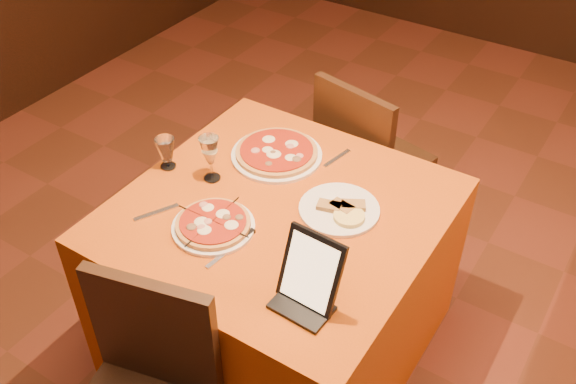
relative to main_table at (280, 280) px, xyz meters
The scene contains 11 objects.
main_table is the anchor object (origin of this frame).
chair_main_far 0.82m from the main_table, 90.00° to the left, with size 0.44×0.44×0.91m, color black, non-canonical shape.
pizza_near 0.46m from the main_table, 121.86° to the right, with size 0.29×0.29×0.03m.
pizza_far 0.50m from the main_table, 125.09° to the left, with size 0.36×0.36×0.03m.
cutlet_dish 0.44m from the main_table, 28.46° to the left, with size 0.29×0.29×0.03m.
wine_glass 0.56m from the main_table, behind, with size 0.07×0.07×0.19m, color #F3D28A, non-canonical shape.
water_glass 0.66m from the main_table, behind, with size 0.07×0.07×0.13m, color silver, non-canonical shape.
tablet 0.66m from the main_table, 44.17° to the right, with size 0.19×0.02×0.24m, color black.
knife 0.47m from the main_table, 94.35° to the right, with size 0.20×0.02×0.01m, color silver.
fork_near 0.58m from the main_table, 143.72° to the right, with size 0.17×0.02×0.01m, color silver.
fork_far 0.53m from the main_table, 85.47° to the left, with size 0.15×0.02×0.01m, color #B9B9C0.
Camera 1 is at (0.41, -1.20, 2.25)m, focal length 40.00 mm.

